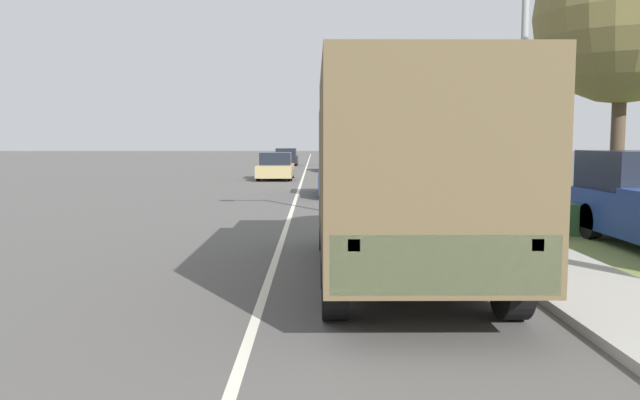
{
  "coord_description": "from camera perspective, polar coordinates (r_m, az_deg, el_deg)",
  "views": [
    {
      "loc": [
        0.71,
        0.12,
        2.1
      ],
      "look_at": [
        0.79,
        10.96,
        1.07
      ],
      "focal_mm": 35.0,
      "sensor_mm": 36.0,
      "label": 1
    }
  ],
  "objects": [
    {
      "name": "ground_plane",
      "position": [
        39.94,
        -1.46,
        2.42
      ],
      "size": [
        180.0,
        180.0,
        0.0
      ],
      "primitive_type": "plane",
      "color": "#565451"
    },
    {
      "name": "lane_centre_stripe",
      "position": [
        39.94,
        -1.46,
        2.42
      ],
      "size": [
        0.12,
        120.0,
        0.0
      ],
      "color": "silver",
      "rests_on": "ground"
    },
    {
      "name": "sidewalk_right",
      "position": [
        40.11,
        4.99,
        2.5
      ],
      "size": [
        1.8,
        120.0,
        0.12
      ],
      "color": "#ADAAA3",
      "rests_on": "ground"
    },
    {
      "name": "grass_strip_right",
      "position": [
        40.76,
        11.16,
        2.39
      ],
      "size": [
        7.0,
        120.0,
        0.02
      ],
      "color": "olive",
      "rests_on": "ground"
    },
    {
      "name": "military_truck",
      "position": [
        9.41,
        7.32,
        2.89
      ],
      "size": [
        2.38,
        6.98,
        3.05
      ],
      "color": "#545B3D",
      "rests_on": "ground"
    },
    {
      "name": "car_nearest_ahead",
      "position": [
        24.11,
        1.97,
        2.16
      ],
      "size": [
        1.79,
        4.4,
        1.62
      ],
      "color": "navy",
      "rests_on": "ground"
    },
    {
      "name": "car_second_ahead",
      "position": [
        34.15,
        -4.06,
        3.01
      ],
      "size": [
        1.88,
        4.47,
        1.47
      ],
      "color": "tan",
      "rests_on": "ground"
    },
    {
      "name": "car_third_ahead",
      "position": [
        43.98,
        1.05,
        3.5
      ],
      "size": [
        1.72,
        4.66,
        1.36
      ],
      "color": "maroon",
      "rests_on": "ground"
    },
    {
      "name": "car_fourth_ahead",
      "position": [
        53.71,
        -3.11,
        3.89
      ],
      "size": [
        1.95,
        4.19,
        1.46
      ],
      "color": "black",
      "rests_on": "ground"
    },
    {
      "name": "lamp_post",
      "position": [
        13.03,
        17.41,
        15.89
      ],
      "size": [
        1.69,
        0.24,
        7.44
      ],
      "color": "gray",
      "rests_on": "sidewalk_right"
    },
    {
      "name": "tree_mid_right",
      "position": [
        16.92,
        25.97,
        14.82
      ],
      "size": [
        4.1,
        4.1,
        7.07
      ],
      "color": "#4C3D2D",
      "rests_on": "grass_strip_right"
    },
    {
      "name": "utility_box",
      "position": [
        14.79,
        21.37,
        -1.66
      ],
      "size": [
        0.55,
        0.45,
        0.7
      ],
      "color": "#3D7042",
      "rests_on": "grass_strip_right"
    }
  ]
}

